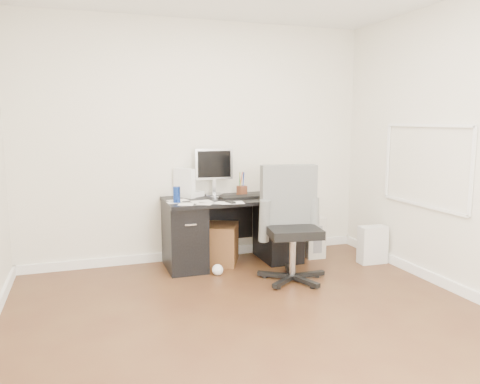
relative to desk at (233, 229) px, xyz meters
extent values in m
plane|color=#472516|center=(-0.30, -1.65, -0.40)|extent=(4.00, 4.00, 0.00)
cube|color=silver|center=(-0.30, 0.35, 0.95)|extent=(4.00, 0.02, 2.70)
cube|color=silver|center=(1.70, -1.65, 0.95)|extent=(0.02, 4.00, 2.70)
cube|color=white|center=(-0.30, 0.33, -0.35)|extent=(4.00, 0.03, 0.10)
cube|color=white|center=(1.69, -1.65, -0.35)|extent=(0.03, 4.00, 0.10)
cube|color=black|center=(0.00, 0.00, 0.33)|extent=(1.50, 0.70, 0.04)
cube|color=black|center=(-0.55, 0.00, -0.04)|extent=(0.40, 0.60, 0.71)
cube|color=black|center=(0.55, 0.00, -0.04)|extent=(0.40, 0.60, 0.71)
cube|color=black|center=(0.00, 0.33, 0.06)|extent=(0.70, 0.03, 0.51)
cube|color=black|center=(0.08, -0.06, 0.36)|extent=(0.48, 0.19, 0.03)
sphere|color=#AEAFB3|center=(0.38, -0.01, 0.38)|extent=(0.06, 0.06, 0.05)
cylinder|color=#163599|center=(-0.65, -0.11, 0.44)|extent=(0.09, 0.09, 0.17)
cube|color=white|center=(-0.50, 0.20, 0.51)|extent=(0.26, 0.31, 0.32)
cube|color=#946747|center=(0.69, 0.25, 0.48)|extent=(0.18, 0.24, 0.26)
cube|color=yellow|center=(0.63, -0.13, 0.37)|extent=(0.27, 0.30, 0.04)
cube|color=#A8A397|center=(1.00, 0.06, -0.16)|extent=(0.26, 0.50, 0.48)
cube|color=silver|center=(1.49, -0.50, -0.19)|extent=(0.32, 0.23, 0.42)
cube|color=#502E18|center=(-0.16, 0.08, -0.18)|extent=(0.59, 0.59, 0.44)
cube|color=#5C5C60|center=(-0.20, 0.15, -0.30)|extent=(0.43, 0.40, 0.21)
camera|label=1|loc=(-1.57, -4.86, 1.20)|focal=35.00mm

